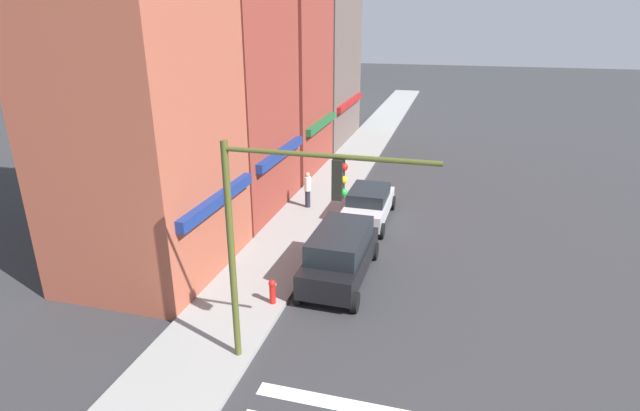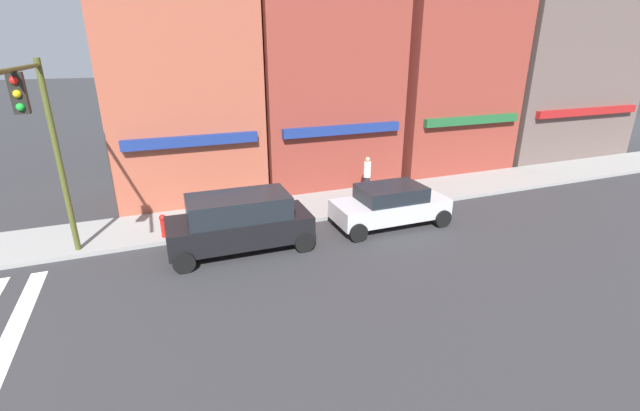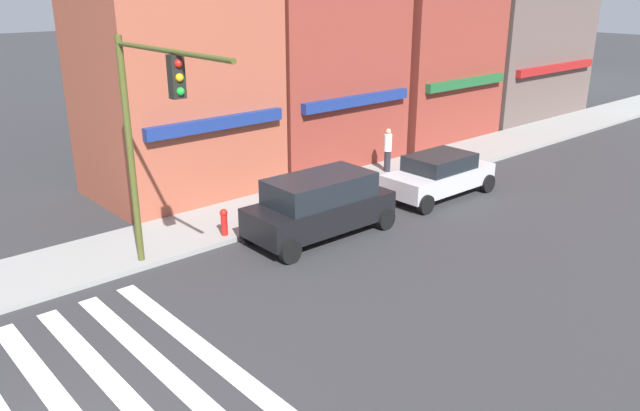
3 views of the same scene
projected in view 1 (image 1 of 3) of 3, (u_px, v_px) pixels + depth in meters
name	position (u px, v px, depth m)	size (l,w,h in m)	color
storefront_row	(258.00, 57.00, 26.09)	(29.48, 5.30, 15.88)	#9E4C38
traffic_signal	(274.00, 221.00, 12.11)	(0.32, 5.15, 6.21)	#474C1E
suv_black	(340.00, 254.00, 17.75)	(4.73, 2.12, 1.94)	black
sedan_silver	(369.00, 204.00, 23.02)	(4.41, 2.02, 1.59)	#B7B7BC
pedestrian_white_shirt	(308.00, 189.00, 24.28)	(0.32, 0.32, 1.77)	#23232D
fire_hydrant	(272.00, 290.00, 16.17)	(0.24, 0.24, 0.84)	red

